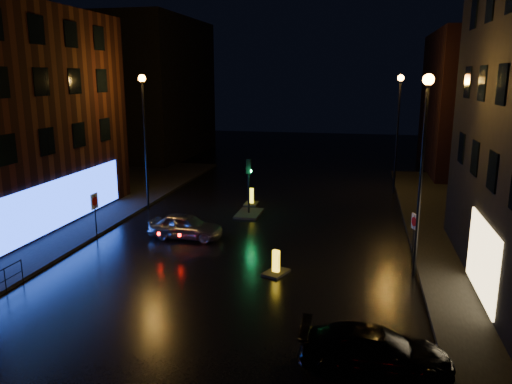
% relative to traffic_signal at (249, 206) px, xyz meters
% --- Properties ---
extents(ground, '(120.00, 120.00, 0.00)m').
position_rel_traffic_signal_xyz_m(ground, '(1.20, -14.00, -0.50)').
color(ground, black).
rests_on(ground, ground).
extents(building_far_left, '(8.00, 16.00, 14.00)m').
position_rel_traffic_signal_xyz_m(building_far_left, '(-14.80, 21.00, 6.50)').
color(building_far_left, black).
rests_on(building_far_left, ground).
extents(building_far_right, '(8.00, 14.00, 12.00)m').
position_rel_traffic_signal_xyz_m(building_far_right, '(16.20, 18.00, 5.50)').
color(building_far_right, black).
rests_on(building_far_right, ground).
extents(street_lamp_lfar, '(0.44, 0.44, 8.37)m').
position_rel_traffic_signal_xyz_m(street_lamp_lfar, '(-6.60, -0.00, 5.06)').
color(street_lamp_lfar, black).
rests_on(street_lamp_lfar, ground).
extents(street_lamp_rnear, '(0.44, 0.44, 8.37)m').
position_rel_traffic_signal_xyz_m(street_lamp_rnear, '(9.00, -8.00, 5.06)').
color(street_lamp_rnear, black).
rests_on(street_lamp_rnear, ground).
extents(street_lamp_rfar, '(0.44, 0.44, 8.37)m').
position_rel_traffic_signal_xyz_m(street_lamp_rfar, '(9.00, 8.00, 5.06)').
color(street_lamp_rfar, black).
rests_on(street_lamp_rfar, ground).
extents(traffic_signal, '(1.40, 2.40, 3.45)m').
position_rel_traffic_signal_xyz_m(traffic_signal, '(0.00, 0.00, 0.00)').
color(traffic_signal, black).
rests_on(traffic_signal, ground).
extents(silver_hatchback, '(3.86, 1.60, 1.31)m').
position_rel_traffic_signal_xyz_m(silver_hatchback, '(-2.20, -5.15, 0.15)').
color(silver_hatchback, '#93969A').
rests_on(silver_hatchback, ground).
extents(dark_sedan, '(4.34, 1.78, 1.26)m').
position_rel_traffic_signal_xyz_m(dark_sedan, '(7.26, -15.45, 0.13)').
color(dark_sedan, black).
rests_on(dark_sedan, ground).
extents(bollard_near, '(1.19, 1.42, 1.05)m').
position_rel_traffic_signal_xyz_m(bollard_near, '(3.24, -8.93, -0.27)').
color(bollard_near, black).
rests_on(bollard_near, ground).
extents(bollard_far, '(0.84, 1.25, 1.09)m').
position_rel_traffic_signal_xyz_m(bollard_far, '(-0.40, 2.42, -0.26)').
color(bollard_far, black).
rests_on(bollard_far, ground).
extents(road_sign_left, '(0.08, 0.59, 2.42)m').
position_rel_traffic_signal_xyz_m(road_sign_left, '(-6.70, -6.24, 1.31)').
color(road_sign_left, black).
rests_on(road_sign_left, ground).
extents(road_sign_right, '(0.25, 0.51, 2.21)m').
position_rel_traffic_signal_xyz_m(road_sign_right, '(9.10, -6.02, 1.16)').
color(road_sign_right, black).
rests_on(road_sign_right, ground).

